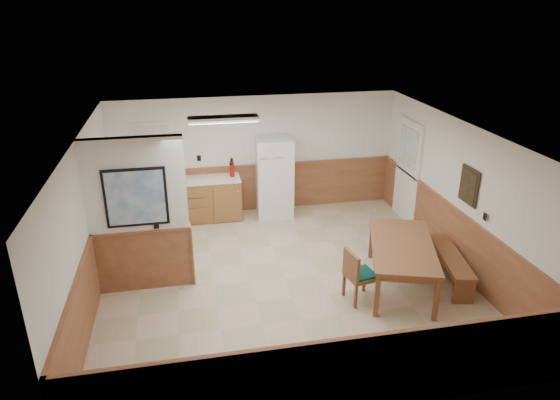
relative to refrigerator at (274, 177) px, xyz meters
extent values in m
plane|color=beige|center=(-0.33, -2.63, -0.85)|extent=(6.00, 6.00, 0.00)
cube|color=silver|center=(-0.33, -2.63, 1.65)|extent=(6.00, 6.00, 0.02)
cube|color=white|center=(-0.33, 0.37, 0.40)|extent=(6.00, 0.02, 2.50)
cube|color=white|center=(2.67, -2.63, 0.40)|extent=(0.02, 6.00, 2.50)
cube|color=white|center=(-3.33, -2.63, 0.40)|extent=(0.02, 6.00, 2.50)
cube|color=#A56742|center=(-0.33, 0.35, -0.35)|extent=(6.00, 0.04, 1.00)
cube|color=#A56742|center=(2.65, -2.63, -0.35)|extent=(0.04, 6.00, 1.00)
cube|color=#A56742|center=(-3.31, -2.63, -0.35)|extent=(0.04, 6.00, 1.00)
cube|color=white|center=(-2.58, -2.43, 0.90)|extent=(1.50, 0.15, 1.50)
cube|color=#A56742|center=(-2.58, -2.43, -0.35)|extent=(1.50, 0.17, 1.00)
cube|color=black|center=(-2.58, -2.52, 0.75)|extent=(0.92, 0.03, 0.92)
cube|color=white|center=(-2.58, -2.54, 0.75)|extent=(0.84, 0.01, 0.84)
cube|color=olive|center=(-1.43, 0.05, -0.42)|extent=(1.40, 0.60, 0.86)
cube|color=olive|center=(-2.90, 0.05, -0.42)|extent=(0.06, 0.60, 0.86)
cube|color=olive|center=(-2.16, 0.05, -0.42)|extent=(0.06, 0.60, 0.86)
cube|color=white|center=(-1.83, 0.05, 0.03)|extent=(2.20, 0.60, 0.04)
cube|color=white|center=(-1.83, 0.35, 0.10)|extent=(2.20, 0.02, 0.10)
cube|color=white|center=(2.64, -0.73, 0.18)|extent=(0.05, 1.02, 2.15)
cube|color=white|center=(2.63, -0.73, 0.18)|extent=(0.04, 0.90, 2.05)
cube|color=silver|center=(2.61, -0.73, 0.70)|extent=(0.02, 0.76, 0.80)
cube|color=white|center=(-2.43, 0.35, 0.70)|extent=(0.80, 0.03, 1.00)
cube|color=white|center=(-2.43, 0.34, 0.70)|extent=(0.70, 0.01, 0.90)
cube|color=#362715|center=(2.64, -2.93, 0.70)|extent=(0.03, 0.50, 0.60)
cube|color=black|center=(2.62, -2.93, 0.70)|extent=(0.01, 0.42, 0.52)
cube|color=white|center=(-1.13, -1.33, 1.60)|extent=(1.20, 0.30, 0.08)
cube|color=white|center=(-1.13, -1.33, 1.56)|extent=(1.15, 0.25, 0.01)
cube|color=white|center=(0.00, 0.00, 0.00)|extent=(0.79, 0.75, 1.69)
cube|color=silver|center=(0.30, -0.36, 0.69)|extent=(0.03, 0.02, 0.22)
cube|color=silver|center=(0.30, -0.36, 0.17)|extent=(0.03, 0.02, 0.40)
cube|color=#986038|center=(1.46, -3.20, -0.12)|extent=(1.52, 2.13, 0.05)
cube|color=#986038|center=(1.46, -3.20, -0.20)|extent=(1.39, 2.00, 0.10)
cube|color=#986038|center=(0.78, -3.93, -0.50)|extent=(0.09, 0.09, 0.70)
cube|color=#986038|center=(1.34, -2.21, -0.50)|extent=(0.09, 0.09, 0.70)
cube|color=#986038|center=(1.57, -4.19, -0.50)|extent=(0.09, 0.09, 0.70)
cube|color=#986038|center=(2.14, -2.48, -0.50)|extent=(0.09, 0.09, 0.70)
cube|color=#986038|center=(2.36, -3.17, -0.42)|extent=(0.65, 1.58, 0.05)
cube|color=#986038|center=(2.36, -3.89, -0.65)|extent=(0.32, 0.12, 0.40)
cube|color=#986038|center=(2.36, -2.45, -0.65)|extent=(0.32, 0.12, 0.40)
cube|color=#986038|center=(0.69, -3.46, -0.43)|extent=(0.50, 0.50, 0.06)
cube|color=#0F4D47|center=(0.69, -3.46, -0.38)|extent=(0.45, 0.45, 0.03)
cube|color=#986038|center=(0.51, -3.49, -0.20)|extent=(0.13, 0.43, 0.40)
cube|color=#0F4D47|center=(0.33, -3.52, -0.20)|extent=(0.09, 0.36, 0.34)
cube|color=#986038|center=(0.55, -3.67, -0.65)|extent=(0.05, 0.05, 0.39)
cube|color=#986038|center=(0.48, -3.31, -0.65)|extent=(0.05, 0.05, 0.39)
cube|color=#986038|center=(0.91, -3.60, -0.65)|extent=(0.05, 0.05, 0.39)
cube|color=#986038|center=(0.84, -3.24, -0.65)|extent=(0.05, 0.05, 0.39)
cylinder|color=#B71109|center=(-0.88, 0.07, 0.21)|extent=(0.12, 0.12, 0.32)
cylinder|color=black|center=(-0.88, 0.07, 0.41)|extent=(0.05, 0.05, 0.07)
cylinder|color=#1A933A|center=(-2.46, 0.03, 0.17)|extent=(0.10, 0.10, 0.23)
camera|label=1|loc=(-1.82, -9.69, 3.56)|focal=32.00mm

